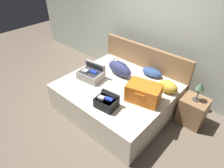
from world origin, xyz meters
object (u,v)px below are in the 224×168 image
hard_case_small (106,102)px  pillow_center_head (168,87)px  bed (116,97)px  duffel_bag (120,69)px  table_lamp (200,87)px  hard_case_large (144,93)px  hard_case_medium (91,74)px  pillow_near_headboard (152,72)px  nightstand (193,111)px

hard_case_small → pillow_center_head: bearing=56.0°
bed → duffel_bag: size_ratio=3.33×
table_lamp → hard_case_large: bearing=-135.8°
bed → hard_case_medium: hard_case_medium is taller
hard_case_large → pillow_near_headboard: hard_case_large is taller
duffel_bag → pillow_center_head: size_ratio=1.67×
hard_case_medium → hard_case_small: 0.89m
hard_case_large → pillow_near_headboard: size_ratio=1.47×
pillow_near_headboard → pillow_center_head: (0.49, -0.27, 0.03)m
bed → pillow_center_head: 1.00m
hard_case_large → hard_case_small: (-0.35, -0.54, -0.06)m
hard_case_small → bed: bearing=108.4°
hard_case_small → table_lamp: bearing=42.9°
bed → pillow_center_head: pillow_center_head is taller
hard_case_large → duffel_bag: size_ratio=1.03×
nightstand → pillow_near_headboard: bearing=173.9°
nightstand → hard_case_large: bearing=-135.8°
bed → hard_case_medium: bearing=-162.9°
duffel_bag → nightstand: (1.49, 0.31, -0.44)m
hard_case_medium → duffel_bag: duffel_bag is taller
bed → hard_case_medium: 0.67m
hard_case_small → nightstand: (1.02, 1.20, -0.40)m
pillow_near_headboard → hard_case_large: bearing=-68.1°
pillow_near_headboard → pillow_center_head: pillow_center_head is taller
duffel_bag → nightstand: size_ratio=1.14×
hard_case_large → pillow_center_head: bearing=55.4°
pillow_center_head → nightstand: size_ratio=0.68×
bed → duffel_bag: duffel_bag is taller
hard_case_large → table_lamp: bearing=30.5°
hard_case_medium → hard_case_small: size_ratio=1.38×
hard_case_large → hard_case_medium: bearing=173.2°
bed → duffel_bag: (-0.20, 0.32, 0.43)m
hard_case_small → table_lamp: (1.02, 1.20, 0.13)m
duffel_bag → nightstand: bearing=11.8°
pillow_near_headboard → pillow_center_head: bearing=-28.2°
duffel_bag → hard_case_small: bearing=-62.3°
pillow_center_head → nightstand: (0.49, 0.16, -0.40)m
hard_case_medium → hard_case_large: bearing=-0.5°
pillow_near_headboard → nightstand: (0.98, -0.10, -0.37)m
hard_case_large → pillow_center_head: hard_case_large is taller
hard_case_large → duffel_bag: bearing=143.2°
hard_case_large → hard_case_medium: (-1.14, -0.14, -0.05)m
pillow_center_head → table_lamp: bearing=18.3°
bed → table_lamp: 1.52m
table_lamp → hard_case_small: bearing=-130.4°
hard_case_medium → nightstand: (1.81, 0.79, -0.40)m
nightstand → table_lamp: (0.00, 0.00, 0.53)m
hard_case_medium → pillow_center_head: 1.47m
pillow_near_headboard → duffel_bag: bearing=-140.6°
bed → hard_case_small: 0.73m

